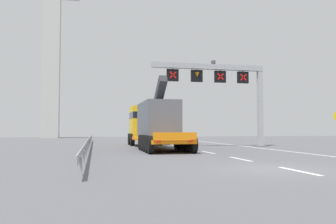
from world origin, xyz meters
TOP-DOWN VIEW (x-y plane):
  - ground at (0.00, 0.00)m, footprint 112.00×112.00m
  - lane_markings at (0.55, 14.41)m, footprint 0.20×43.43m
  - edge_line_right at (6.20, 12.00)m, footprint 0.20×63.00m
  - overhead_lane_gantry at (4.10, 15.58)m, footprint 10.08×0.90m
  - heavy_haul_truck_orange at (-2.02, 16.02)m, footprint 3.05×14.07m
  - guardrail_left at (-7.13, 15.77)m, footprint 0.13×35.54m
  - bridge_pylon_distant at (-14.08, 49.14)m, footprint 9.00×2.00m

SIDE VIEW (x-z plane):
  - ground at x=0.00m, z-range 0.00..0.00m
  - edge_line_right at x=6.20m, z-range 0.00..0.01m
  - lane_markings at x=0.55m, z-range 0.00..0.01m
  - guardrail_left at x=-7.13m, z-range 0.18..0.94m
  - heavy_haul_truck_orange at x=-2.02m, z-range -0.66..4.64m
  - overhead_lane_gantry at x=4.10m, z-range 1.94..9.28m
  - bridge_pylon_distant at x=-14.08m, z-range 0.40..40.59m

